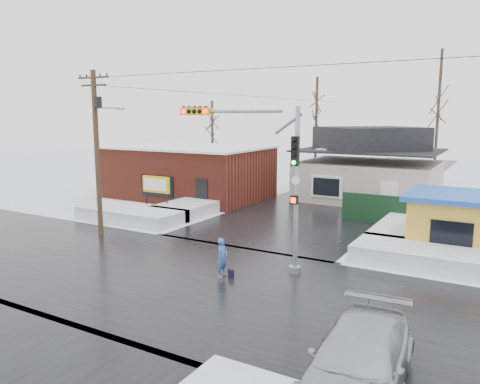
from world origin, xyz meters
The scene contains 20 objects.
ground centered at (0.00, 0.00, 0.00)m, with size 120.00×120.00×0.00m, color white.
road_ns centered at (0.00, 0.00, 0.01)m, with size 10.00×120.00×0.02m, color black.
road_ew centered at (0.00, 0.00, 0.01)m, with size 120.00×10.00×0.02m, color black.
snowbank_nw centered at (-9.00, 7.00, 0.40)m, with size 7.00×3.00×0.80m, color white.
snowbank_ne centered at (9.00, 7.00, 0.40)m, with size 7.00×3.00×0.80m, color white.
snowbank_nside_w centered at (-7.00, 12.00, 0.40)m, with size 3.00×8.00×0.80m, color white.
snowbank_nside_e centered at (7.00, 12.00, 0.40)m, with size 3.00×8.00×0.80m, color white.
traffic_signal centered at (2.43, 2.97, 4.54)m, with size 6.05×0.68×7.00m.
utility_pole centered at (-7.93, 3.50, 5.11)m, with size 3.15×0.44×9.00m.
brick_building centered at (-11.00, 15.99, 2.08)m, with size 12.20×8.20×4.12m.
marquee_sign centered at (-9.00, 9.49, 1.92)m, with size 2.20×0.21×2.55m.
house centered at (2.00, 22.00, 2.62)m, with size 10.40×8.40×5.76m.
kiosk centered at (9.50, 9.99, 1.46)m, with size 4.60×4.60×2.88m.
fence centered at (6.50, 14.00, 0.90)m, with size 8.00×0.12×1.80m, color black.
tree_far_left centered at (-4.00, 26.00, 7.95)m, with size 3.00×3.00×10.00m.
tree_far_mid centered at (6.00, 28.00, 9.54)m, with size 3.00×3.00×12.00m.
tree_far_west centered at (-14.00, 24.00, 6.36)m, with size 3.00×3.00×8.00m.
pedestrian centered at (1.60, 1.04, 0.82)m, with size 0.60×0.39×1.64m, color #3D62AA.
car centered at (8.77, -4.19, 0.79)m, with size 2.21×5.45×1.58m, color #AAABB1.
shopping_bag centered at (1.97, 1.13, 0.17)m, with size 0.28×0.12×0.35m, color black.
Camera 1 is at (11.52, -14.63, 6.67)m, focal length 35.00 mm.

